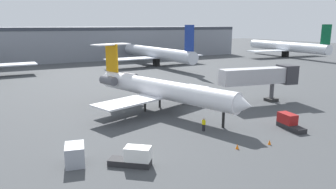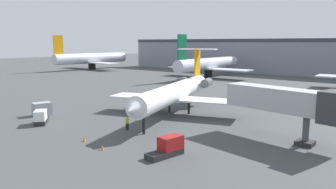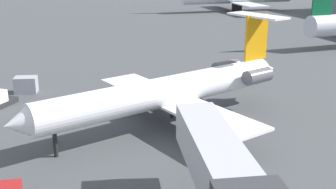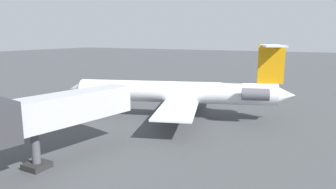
# 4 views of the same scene
# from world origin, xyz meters

# --- Properties ---
(ground_plane) EXTENTS (400.00, 400.00, 0.10)m
(ground_plane) POSITION_xyz_m (0.00, 0.00, -0.05)
(ground_plane) COLOR #424447
(regional_jet) EXTENTS (21.49, 29.57, 9.80)m
(regional_jet) POSITION_xyz_m (1.68, -1.08, 3.58)
(regional_jet) COLOR white
(regional_jet) RESTS_ON ground_plane
(jet_bridge) EXTENTS (14.13, 5.31, 6.18)m
(jet_bridge) POSITION_xyz_m (20.09, -4.46, 4.48)
(jet_bridge) COLOR #ADADB2
(jet_bridge) RESTS_ON ground_plane
(ground_crew_marshaller) EXTENTS (0.26, 0.40, 1.69)m
(ground_crew_marshaller) POSITION_xyz_m (2.45, -12.30, 0.86)
(ground_crew_marshaller) COLOR black
(ground_crew_marshaller) RESTS_ON ground_plane
(baggage_tug_lead) EXTENTS (1.95, 4.16, 1.90)m
(baggage_tug_lead) POSITION_xyz_m (12.62, -16.65, 0.84)
(baggage_tug_lead) COLOR #262628
(baggage_tug_lead) RESTS_ON ground_plane
(baggage_tug_trailing) EXTENTS (3.99, 3.61, 1.90)m
(baggage_tug_trailing) POSITION_xyz_m (-8.96, -17.40, 0.84)
(baggage_tug_trailing) COLOR #262628
(baggage_tug_trailing) RESTS_ON ground_plane
(cargo_container_uld) EXTENTS (2.28, 2.90, 1.94)m
(cargo_container_uld) POSITION_xyz_m (-13.78, -14.40, 0.97)
(cargo_container_uld) COLOR #999EA8
(cargo_container_uld) RESTS_ON ground_plane
(traffic_cone_near) EXTENTS (0.36, 0.36, 0.55)m
(traffic_cone_near) POSITION_xyz_m (6.27, -19.55, 0.28)
(traffic_cone_near) COLOR orange
(traffic_cone_near) RESTS_ON ground_plane
(traffic_cone_mid) EXTENTS (0.36, 0.36, 0.55)m
(traffic_cone_mid) POSITION_xyz_m (2.29, -18.81, 0.28)
(traffic_cone_mid) COLOR orange
(traffic_cone_mid) RESTS_ON ground_plane
(terminal_building) EXTENTS (149.20, 22.65, 12.18)m
(terminal_building) POSITION_xyz_m (0.00, 80.79, 6.10)
(terminal_building) COLOR gray
(terminal_building) RESTS_ON ground_plane
(parked_airliner_centre) EXTENTS (33.96, 40.21, 13.00)m
(parked_airliner_centre) POSITION_xyz_m (25.71, 47.67, 4.09)
(parked_airliner_centre) COLOR silver
(parked_airliner_centre) RESTS_ON ground_plane
(parked_airliner_east_mid) EXTENTS (35.41, 41.85, 13.19)m
(parked_airliner_east_mid) POSITION_xyz_m (85.73, 48.35, 4.19)
(parked_airliner_east_mid) COLOR silver
(parked_airliner_east_mid) RESTS_ON ground_plane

